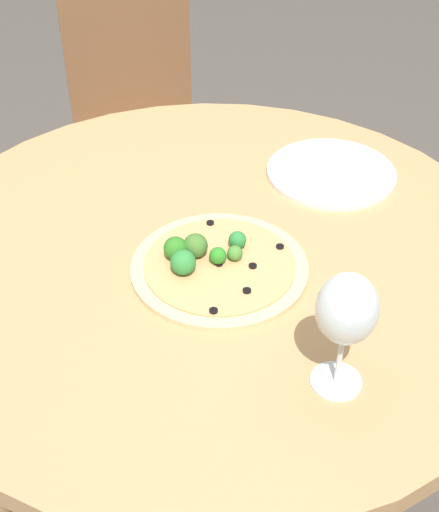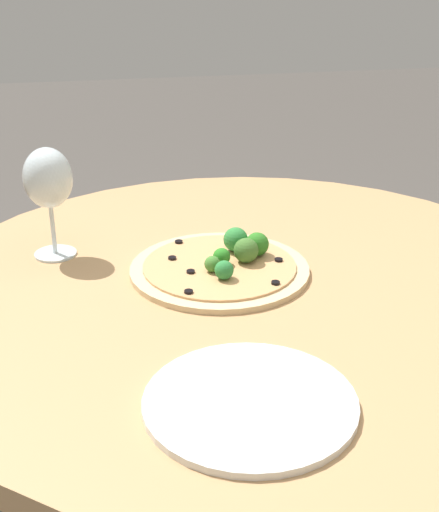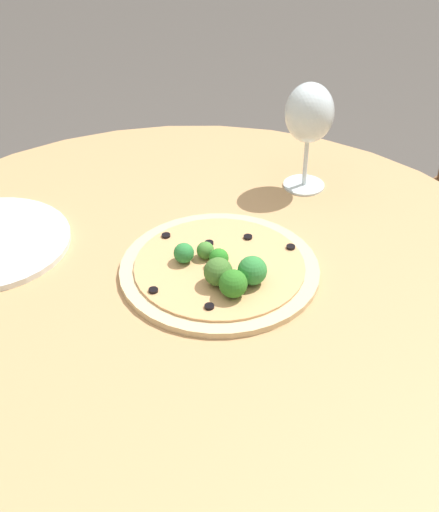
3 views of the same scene
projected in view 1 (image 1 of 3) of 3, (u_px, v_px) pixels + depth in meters
The scene contains 6 objects.
ground_plane at pixel (213, 488), 1.74m from camera, with size 12.00×12.00×0.00m, color #4C4742.
dining_table at pixel (211, 276), 1.31m from camera, with size 1.12×1.12×0.75m.
chair at pixel (138, 130), 2.19m from camera, with size 0.57×0.57×0.85m.
pizza at pixel (215, 264), 1.21m from camera, with size 0.30×0.30×0.06m.
wine_glass at pixel (347, 311), 0.94m from camera, with size 0.08×0.08×0.20m.
plate_near at pixel (331, 173), 1.45m from camera, with size 0.26×0.26×0.01m.
Camera 1 is at (0.53, -0.85, 1.53)m, focal length 50.00 mm.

